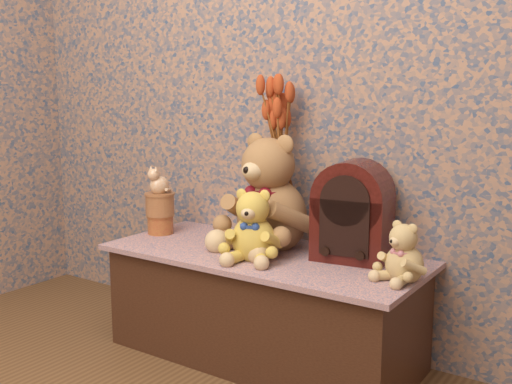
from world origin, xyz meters
TOP-DOWN VIEW (x-y plane):
  - display_shelf at (0.00, 1.24)m, footprint 1.22×0.54m
  - teddy_large at (-0.03, 1.33)m, footprint 0.44×0.50m
  - teddy_medium at (0.02, 1.15)m, footprint 0.29×0.32m
  - teddy_small at (0.56, 1.21)m, footprint 0.23×0.24m
  - cathedral_radio at (0.31, 1.35)m, footprint 0.29×0.22m
  - ceramic_vase at (-0.03, 1.39)m, footprint 0.14×0.14m
  - dried_stalks at (-0.03, 1.39)m, footprint 0.24×0.24m
  - biscuit_tin_lower at (-0.54, 1.25)m, footprint 0.14×0.14m
  - biscuit_tin_upper at (-0.54, 1.25)m, footprint 0.16×0.16m
  - cat_figurine at (-0.54, 1.25)m, footprint 0.10×0.11m

SIDE VIEW (x-z plane):
  - display_shelf at x=0.00m, z-range 0.00..0.42m
  - biscuit_tin_lower at x=-0.54m, z-range 0.42..0.50m
  - teddy_small at x=0.56m, z-range 0.42..0.63m
  - ceramic_vase at x=-0.03m, z-range 0.42..0.64m
  - biscuit_tin_upper at x=-0.54m, z-range 0.50..0.59m
  - teddy_medium at x=0.02m, z-range 0.42..0.70m
  - cathedral_radio at x=0.31m, z-range 0.42..0.78m
  - cat_figurine at x=-0.54m, z-range 0.59..0.71m
  - teddy_large at x=-0.03m, z-range 0.42..0.89m
  - dried_stalks at x=-0.03m, z-range 0.64..1.08m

